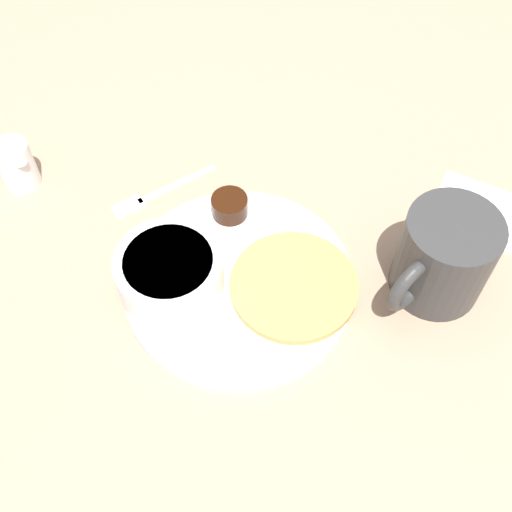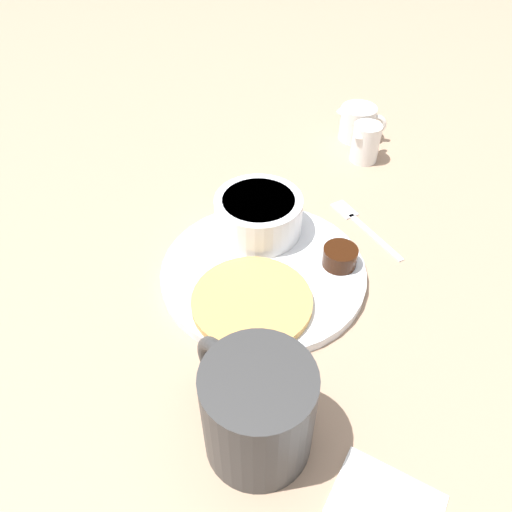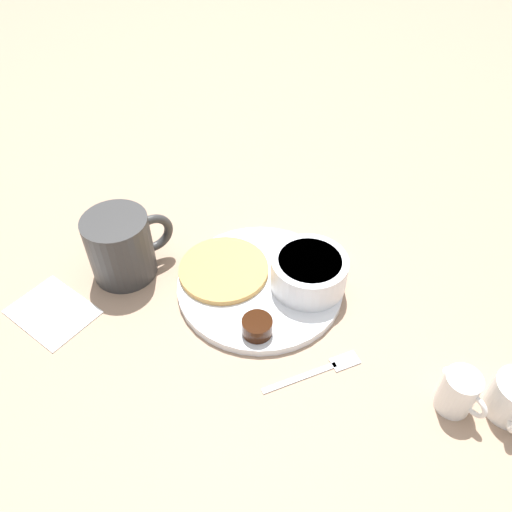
# 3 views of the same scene
# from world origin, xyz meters

# --- Properties ---
(ground_plane) EXTENTS (4.00, 4.00, 0.00)m
(ground_plane) POSITION_xyz_m (0.00, 0.00, 0.00)
(ground_plane) COLOR #9E7F66
(plate) EXTENTS (0.23, 0.23, 0.01)m
(plate) POSITION_xyz_m (0.00, 0.00, 0.01)
(plate) COLOR white
(plate) RESTS_ON ground_plane
(pancake_stack) EXTENTS (0.13, 0.13, 0.01)m
(pancake_stack) POSITION_xyz_m (0.05, 0.01, 0.02)
(pancake_stack) COLOR tan
(pancake_stack) RESTS_ON plate
(bowl) EXTENTS (0.11, 0.11, 0.05)m
(bowl) POSITION_xyz_m (-0.06, -0.04, 0.04)
(bowl) COLOR white
(bowl) RESTS_ON plate
(syrup_cup) EXTENTS (0.04, 0.04, 0.02)m
(syrup_cup) POSITION_xyz_m (-0.05, 0.07, 0.02)
(syrup_cup) COLOR black
(syrup_cup) RESTS_ON plate
(butter_ramekin) EXTENTS (0.05, 0.05, 0.04)m
(butter_ramekin) POSITION_xyz_m (-0.08, -0.03, 0.03)
(butter_ramekin) COLOR white
(butter_ramekin) RESTS_ON plate
(coffee_mug) EXTENTS (0.09, 0.12, 0.10)m
(coffee_mug) POSITION_xyz_m (0.18, 0.08, 0.05)
(coffee_mug) COLOR #333333
(coffee_mug) RESTS_ON ground_plane
(creamer_pitcher_near) EXTENTS (0.06, 0.04, 0.06)m
(creamer_pitcher_near) POSITION_xyz_m (-0.29, 0.02, 0.03)
(creamer_pitcher_near) COLOR white
(creamer_pitcher_near) RESTS_ON ground_plane
(fork) EXTENTS (0.08, 0.12, 0.00)m
(fork) POSITION_xyz_m (-0.14, 0.07, 0.00)
(fork) COLOR silver
(fork) RESTS_ON ground_plane
(napkin) EXTENTS (0.11, 0.09, 0.00)m
(napkin) POSITION_xyz_m (0.21, 0.20, 0.00)
(napkin) COLOR white
(napkin) RESTS_ON ground_plane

